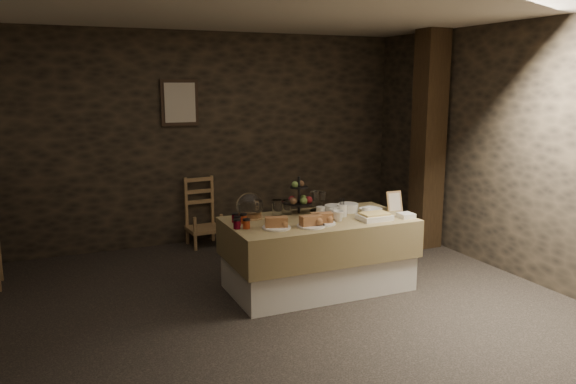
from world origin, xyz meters
name	(u,v)px	position (x,y,z in m)	size (l,w,h in m)	color
ground_plane	(268,314)	(0.00, 0.00, 0.00)	(5.50, 5.00, 0.01)	black
room_shell	(267,135)	(0.00, 0.00, 1.56)	(5.52, 5.02, 2.60)	black
buffet_table	(318,248)	(0.68, 0.39, 0.40)	(1.77, 0.94, 0.70)	silver
chair	(203,215)	(0.05, 2.32, 0.37)	(0.42, 0.40, 0.66)	#926D49
timber_column	(428,141)	(2.55, 1.19, 1.30)	(0.30, 0.30, 2.60)	black
framed_picture	(180,103)	(-0.15, 2.47, 1.75)	(0.45, 0.04, 0.55)	#322319
plate_stack_a	(334,210)	(0.89, 0.47, 0.75)	(0.19, 0.19, 0.10)	white
plate_stack_b	(348,208)	(1.09, 0.54, 0.74)	(0.20, 0.20, 0.09)	white
cutlery_holder	(342,210)	(0.94, 0.39, 0.76)	(0.10, 0.10, 0.12)	white
cup_a	(335,214)	(0.83, 0.34, 0.75)	(0.12, 0.12, 0.10)	white
cup_b	(338,216)	(0.81, 0.23, 0.75)	(0.11, 0.11, 0.10)	white
mug_c	(320,211)	(0.75, 0.48, 0.75)	(0.09, 0.09, 0.10)	white
mug_d	(366,212)	(1.15, 0.30, 0.75)	(0.08, 0.08, 0.09)	white
bowl	(370,210)	(1.27, 0.40, 0.73)	(0.20, 0.20, 0.05)	white
cake_dome	(250,207)	(0.09, 0.69, 0.81)	(0.26, 0.26, 0.26)	#926D49
fruit_stand	(300,199)	(0.62, 0.69, 0.84)	(0.26, 0.26, 0.37)	black
bread_platter_left	(276,224)	(0.17, 0.22, 0.74)	(0.26, 0.26, 0.11)	white
bread_platter_center	(311,222)	(0.49, 0.15, 0.74)	(0.26, 0.26, 0.11)	white
bread_platter_right	(322,220)	(0.62, 0.20, 0.74)	(0.26, 0.26, 0.11)	white
jam_jars	(240,222)	(-0.09, 0.45, 0.74)	(0.18, 0.32, 0.07)	#5E0619
tart_dish	(374,217)	(1.15, 0.14, 0.73)	(0.30, 0.22, 0.07)	white
square_dish	(406,215)	(1.48, 0.09, 0.72)	(0.14, 0.14, 0.04)	white
menu_frame	(394,202)	(1.55, 0.40, 0.79)	(0.17, 0.02, 0.22)	#926D49
storage_jar_a	(277,208)	(0.36, 0.66, 0.78)	(0.10, 0.10, 0.16)	white
storage_jar_b	(287,207)	(0.48, 0.69, 0.77)	(0.09, 0.09, 0.14)	white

